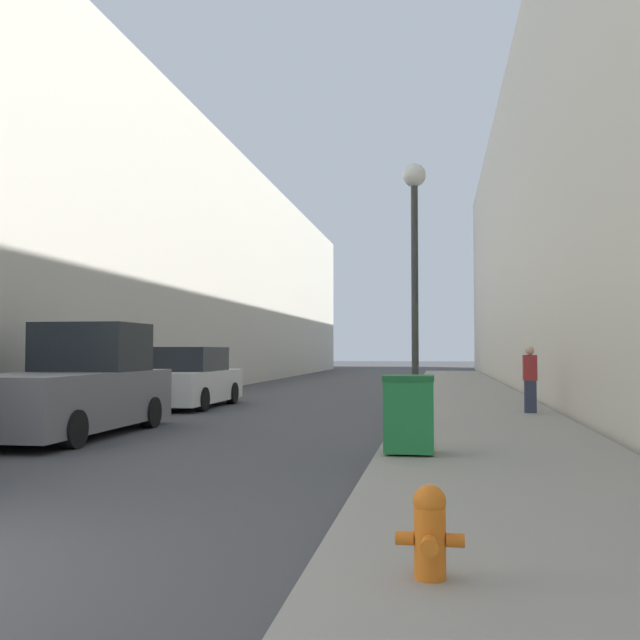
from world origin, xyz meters
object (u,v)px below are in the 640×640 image
object	(u,v)px
pickup_truck	(74,388)
parked_sedan_near	(189,380)
lamppost	(415,250)
pedestrian_on_sidewalk	(530,379)
trash_bin	(409,413)
fire_hydrant	(430,530)

from	to	relation	value
pickup_truck	parked_sedan_near	distance (m)	6.72
lamppost	pedestrian_on_sidewalk	bearing A→B (deg)	50.44
trash_bin	lamppost	xyz separation A→B (m)	(-0.04, 4.03, 2.92)
parked_sedan_near	trash_bin	bearing A→B (deg)	-53.99
fire_hydrant	pickup_truck	xyz separation A→B (m)	(-6.84, 7.96, 0.44)
fire_hydrant	pedestrian_on_sidewalk	distance (m)	12.98
fire_hydrant	pedestrian_on_sidewalk	xyz separation A→B (m)	(2.20, 12.79, 0.48)
pickup_truck	parked_sedan_near	xyz separation A→B (m)	(-0.12, 6.72, -0.11)
lamppost	pickup_truck	size ratio (longest dim) A/B	1.02
trash_bin	pedestrian_on_sidewalk	xyz separation A→B (m)	(2.56, 7.18, 0.21)
lamppost	pedestrian_on_sidewalk	world-z (taller)	lamppost
trash_bin	pedestrian_on_sidewalk	distance (m)	7.63
pickup_truck	pedestrian_on_sidewalk	xyz separation A→B (m)	(9.04, 4.82, 0.04)
fire_hydrant	trash_bin	size ratio (longest dim) A/B	0.54
trash_bin	pickup_truck	xyz separation A→B (m)	(-6.47, 2.36, 0.18)
fire_hydrant	pickup_truck	distance (m)	10.50
lamppost	parked_sedan_near	xyz separation A→B (m)	(-6.56, 5.05, -2.85)
pedestrian_on_sidewalk	pickup_truck	bearing A→B (deg)	-151.90
pickup_truck	lamppost	bearing A→B (deg)	14.60
parked_sedan_near	pedestrian_on_sidewalk	distance (m)	9.36
lamppost	trash_bin	bearing A→B (deg)	-89.46
pickup_truck	fire_hydrant	bearing A→B (deg)	-49.35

